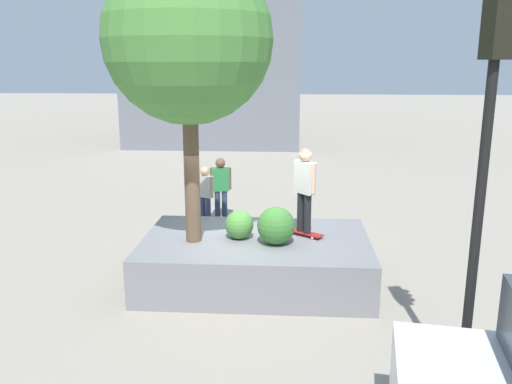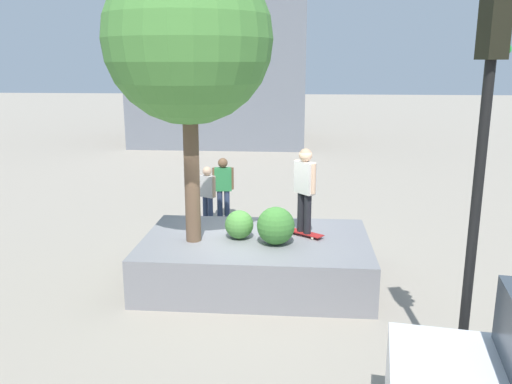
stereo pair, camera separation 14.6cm
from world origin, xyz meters
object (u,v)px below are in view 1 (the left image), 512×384
at_px(skateboarder, 305,184).
at_px(traffic_light_median, 488,130).
at_px(plaza_tree, 188,40).
at_px(passerby_with_bag, 221,184).
at_px(planter_ledge, 256,260).
at_px(bystander_watching, 205,191).
at_px(skateboard, 304,233).

distance_m(skateboarder, traffic_light_median, 4.35).
bearing_deg(plaza_tree, skateboarder, -167.89).
bearing_deg(passerby_with_bag, skateboarder, 118.63).
bearing_deg(passerby_with_bag, planter_ledge, 106.50).
distance_m(bystander_watching, passerby_with_bag, 0.55).
height_order(planter_ledge, skateboarder, skateboarder).
bearing_deg(plaza_tree, passerby_with_bag, -89.16).
bearing_deg(planter_ledge, skateboard, -166.23).
xyz_separation_m(traffic_light_median, bystander_watching, (4.42, -7.05, -2.50)).
bearing_deg(planter_ledge, passerby_with_bag, -73.50).
bearing_deg(plaza_tree, traffic_light_median, 141.84).
xyz_separation_m(planter_ledge, skateboarder, (-0.90, -0.22, 1.45)).
bearing_deg(bystander_watching, plaza_tree, 96.02).
xyz_separation_m(plaza_tree, bystander_watching, (0.41, -3.90, -3.61)).
height_order(skateboard, traffic_light_median, traffic_light_median).
relative_size(plaza_tree, traffic_light_median, 1.02).
bearing_deg(planter_ledge, traffic_light_median, 130.33).
distance_m(traffic_light_median, passerby_with_bag, 8.84).
distance_m(plaza_tree, skateboard, 4.12).
height_order(plaza_tree, skateboard, plaza_tree).
distance_m(traffic_light_median, bystander_watching, 8.69).
bearing_deg(skateboard, bystander_watching, -54.58).
height_order(planter_ledge, bystander_watching, bystander_watching).
xyz_separation_m(plaza_tree, skateboarder, (-2.05, -0.44, -2.59)).
height_order(plaza_tree, bystander_watching, plaza_tree).
height_order(skateboard, skateboarder, skateboarder).
bearing_deg(skateboarder, skateboard, -90.00).
distance_m(planter_ledge, skateboarder, 1.72).
relative_size(bystander_watching, passerby_with_bag, 0.91).
relative_size(skateboard, skateboarder, 0.48).
height_order(skateboarder, bystander_watching, skateboarder).
relative_size(skateboard, traffic_light_median, 0.15).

